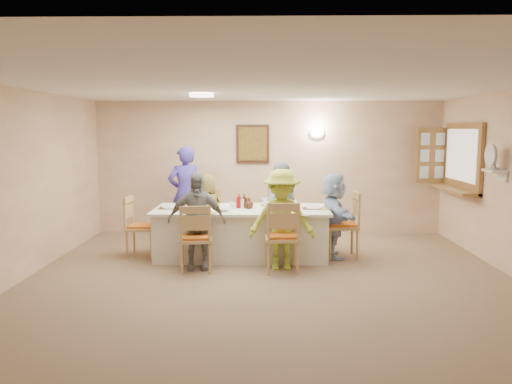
{
  "coord_description": "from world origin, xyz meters",
  "views": [
    {
      "loc": [
        -0.07,
        -5.92,
        1.97
      ],
      "look_at": [
        -0.2,
        1.4,
        1.05
      ],
      "focal_mm": 35.0,
      "sensor_mm": 36.0,
      "label": 1
    }
  ],
  "objects_px": {
    "diner_back_left": "(208,210)",
    "caregiver": "(185,194)",
    "condiment_ketchup": "(239,201)",
    "chair_front_left": "(196,237)",
    "chair_back_left": "(209,217)",
    "chair_front_right": "(282,236)",
    "diner_front_left": "(197,221)",
    "desk_fan": "(493,160)",
    "chair_right_end": "(342,224)",
    "diner_front_right": "(282,220)",
    "serving_hatch": "(463,158)",
    "diner_right_end": "(333,215)",
    "dining_table": "(241,233)",
    "diner_back_right": "(279,205)",
    "chair_left_end": "(142,226)",
    "chair_back_right": "(279,216)"
  },
  "relations": [
    {
      "from": "diner_back_right",
      "to": "diner_front_left",
      "type": "xyz_separation_m",
      "value": [
        -1.2,
        -1.36,
        -0.02
      ]
    },
    {
      "from": "diner_back_left",
      "to": "diner_front_left",
      "type": "relative_size",
      "value": 0.89
    },
    {
      "from": "serving_hatch",
      "to": "chair_front_right",
      "type": "relative_size",
      "value": 1.5
    },
    {
      "from": "serving_hatch",
      "to": "diner_front_left",
      "type": "distance_m",
      "value": 4.54
    },
    {
      "from": "diner_front_right",
      "to": "caregiver",
      "type": "distance_m",
      "value": 2.47
    },
    {
      "from": "chair_back_left",
      "to": "diner_front_left",
      "type": "relative_size",
      "value": 0.69
    },
    {
      "from": "chair_back_left",
      "to": "diner_right_end",
      "type": "relative_size",
      "value": 0.73
    },
    {
      "from": "chair_left_end",
      "to": "chair_right_end",
      "type": "bearing_deg",
      "value": -88.01
    },
    {
      "from": "chair_back_left",
      "to": "chair_right_end",
      "type": "relative_size",
      "value": 0.92
    },
    {
      "from": "chair_back_right",
      "to": "chair_front_left",
      "type": "bearing_deg",
      "value": -118.27
    },
    {
      "from": "chair_right_end",
      "to": "diner_front_right",
      "type": "xyz_separation_m",
      "value": [
        -0.95,
        -0.68,
        0.19
      ]
    },
    {
      "from": "serving_hatch",
      "to": "diner_front_left",
      "type": "height_order",
      "value": "serving_hatch"
    },
    {
      "from": "dining_table",
      "to": "condiment_ketchup",
      "type": "bearing_deg",
      "value": 139.41
    },
    {
      "from": "serving_hatch",
      "to": "diner_right_end",
      "type": "relative_size",
      "value": 1.14
    },
    {
      "from": "chair_back_left",
      "to": "chair_left_end",
      "type": "bearing_deg",
      "value": -143.25
    },
    {
      "from": "caregiver",
      "to": "condiment_ketchup",
      "type": "relative_size",
      "value": 7.33
    },
    {
      "from": "chair_left_end",
      "to": "serving_hatch",
      "type": "bearing_deg",
      "value": -79.98
    },
    {
      "from": "diner_front_left",
      "to": "caregiver",
      "type": "bearing_deg",
      "value": 98.78
    },
    {
      "from": "chair_back_left",
      "to": "chair_front_right",
      "type": "bearing_deg",
      "value": -56.48
    },
    {
      "from": "condiment_ketchup",
      "to": "chair_back_left",
      "type": "bearing_deg",
      "value": 126.19
    },
    {
      "from": "diner_back_left",
      "to": "dining_table",
      "type": "bearing_deg",
      "value": 132.72
    },
    {
      "from": "chair_front_left",
      "to": "diner_front_left",
      "type": "height_order",
      "value": "diner_front_left"
    },
    {
      "from": "desk_fan",
      "to": "condiment_ketchup",
      "type": "height_order",
      "value": "desk_fan"
    },
    {
      "from": "serving_hatch",
      "to": "chair_back_right",
      "type": "height_order",
      "value": "serving_hatch"
    },
    {
      "from": "chair_front_right",
      "to": "diner_back_left",
      "type": "relative_size",
      "value": 0.81
    },
    {
      "from": "chair_back_left",
      "to": "diner_back_right",
      "type": "distance_m",
      "value": 1.23
    },
    {
      "from": "diner_front_right",
      "to": "diner_back_left",
      "type": "bearing_deg",
      "value": 132.14
    },
    {
      "from": "chair_front_right",
      "to": "dining_table",
      "type": "bearing_deg",
      "value": -56.84
    },
    {
      "from": "diner_back_right",
      "to": "diner_front_left",
      "type": "distance_m",
      "value": 1.81
    },
    {
      "from": "dining_table",
      "to": "chair_right_end",
      "type": "bearing_deg",
      "value": 0.0
    },
    {
      "from": "diner_back_left",
      "to": "diner_back_right",
      "type": "xyz_separation_m",
      "value": [
        1.2,
        0.0,
        0.1
      ]
    },
    {
      "from": "serving_hatch",
      "to": "chair_back_right",
      "type": "bearing_deg",
      "value": 178.73
    },
    {
      "from": "chair_front_left",
      "to": "condiment_ketchup",
      "type": "height_order",
      "value": "condiment_ketchup"
    },
    {
      "from": "dining_table",
      "to": "diner_back_right",
      "type": "distance_m",
      "value": 0.97
    },
    {
      "from": "desk_fan",
      "to": "diner_back_right",
      "type": "distance_m",
      "value": 3.31
    },
    {
      "from": "dining_table",
      "to": "chair_back_left",
      "type": "relative_size",
      "value": 2.81
    },
    {
      "from": "chair_front_left",
      "to": "diner_back_left",
      "type": "bearing_deg",
      "value": -97.34
    },
    {
      "from": "chair_right_end",
      "to": "dining_table",
      "type": "bearing_deg",
      "value": -91.2
    },
    {
      "from": "chair_front_right",
      "to": "condiment_ketchup",
      "type": "bearing_deg",
      "value": -56.23
    },
    {
      "from": "serving_hatch",
      "to": "diner_right_end",
      "type": "distance_m",
      "value": 2.49
    },
    {
      "from": "diner_back_right",
      "to": "diner_right_end",
      "type": "xyz_separation_m",
      "value": [
        0.82,
        -0.68,
        -0.06
      ]
    },
    {
      "from": "chair_back_right",
      "to": "caregiver",
      "type": "distance_m",
      "value": 1.72
    },
    {
      "from": "diner_front_right",
      "to": "condiment_ketchup",
      "type": "xyz_separation_m",
      "value": [
        -0.64,
        0.71,
        0.16
      ]
    },
    {
      "from": "serving_hatch",
      "to": "chair_front_left",
      "type": "distance_m",
      "value": 4.62
    },
    {
      "from": "chair_front_left",
      "to": "chair_right_end",
      "type": "height_order",
      "value": "chair_right_end"
    },
    {
      "from": "chair_left_end",
      "to": "caregiver",
      "type": "relative_size",
      "value": 0.57
    },
    {
      "from": "chair_front_right",
      "to": "diner_front_left",
      "type": "bearing_deg",
      "value": -9.42
    },
    {
      "from": "diner_back_left",
      "to": "caregiver",
      "type": "height_order",
      "value": "caregiver"
    },
    {
      "from": "chair_back_left",
      "to": "condiment_ketchup",
      "type": "xyz_separation_m",
      "value": [
        0.56,
        -0.77,
        0.4
      ]
    },
    {
      "from": "chair_right_end",
      "to": "diner_back_left",
      "type": "relative_size",
      "value": 0.83
    }
  ]
}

